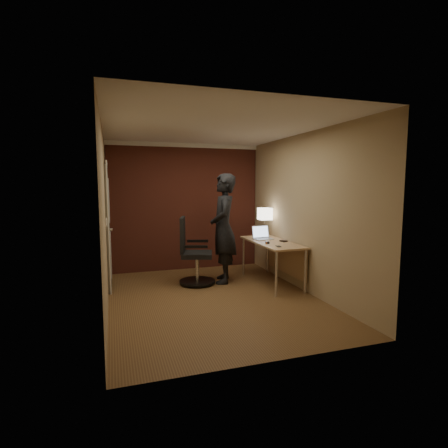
% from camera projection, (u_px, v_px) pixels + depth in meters
% --- Properties ---
extents(room, '(4.00, 4.00, 4.00)m').
position_uv_depth(room, '(176.00, 202.00, 6.47)').
color(room, brown).
rests_on(room, ground).
extents(desk, '(0.60, 1.50, 0.73)m').
position_uv_depth(desk, '(276.00, 249.00, 6.00)').
color(desk, tan).
rests_on(desk, ground).
extents(desk_lamp, '(0.22, 0.22, 0.54)m').
position_uv_depth(desk_lamp, '(265.00, 214.00, 6.49)').
color(desk_lamp, silver).
rests_on(desk_lamp, desk).
extents(laptop, '(0.35, 0.29, 0.23)m').
position_uv_depth(laptop, '(262.00, 235.00, 6.24)').
color(laptop, silver).
rests_on(laptop, desk).
extents(mouse, '(0.09, 0.11, 0.03)m').
position_uv_depth(mouse, '(267.00, 242.00, 5.76)').
color(mouse, black).
rests_on(mouse, desk).
extents(phone, '(0.08, 0.12, 0.01)m').
position_uv_depth(phone, '(278.00, 246.00, 5.47)').
color(phone, black).
rests_on(phone, desk).
extents(wallet, '(0.12, 0.13, 0.02)m').
position_uv_depth(wallet, '(283.00, 241.00, 5.94)').
color(wallet, black).
rests_on(wallet, desk).
extents(office_chair, '(0.63, 0.70, 1.13)m').
position_uv_depth(office_chair, '(193.00, 255.00, 5.94)').
color(office_chair, black).
rests_on(office_chair, ground).
extents(person, '(0.62, 0.79, 1.89)m').
position_uv_depth(person, '(223.00, 228.00, 6.03)').
color(person, black).
rests_on(person, ground).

